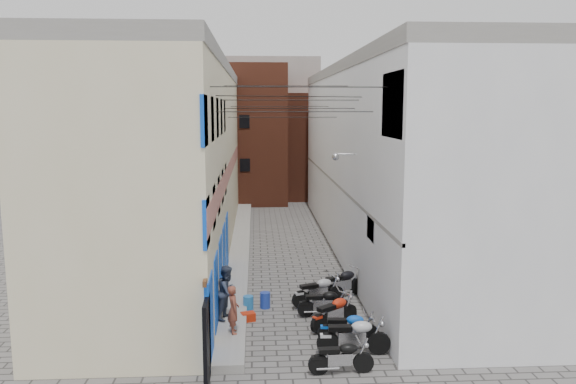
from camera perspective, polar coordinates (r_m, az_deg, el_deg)
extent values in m
plane|color=#5F5B59|center=(15.57, 1.74, -17.85)|extent=(90.00, 90.00, 0.00)
cube|color=gray|center=(27.74, -4.88, -5.68)|extent=(0.90, 26.00, 0.25)
cube|color=beige|center=(27.28, -11.20, 2.75)|extent=(5.00, 26.00, 8.50)
cube|color=tan|center=(27.08, -6.02, 2.29)|extent=(0.10, 26.00, 0.80)
cube|color=blue|center=(19.65, -6.97, -8.14)|extent=(0.12, 10.20, 2.40)
cube|color=blue|center=(18.90, -7.24, 3.55)|extent=(0.10, 10.20, 4.00)
cube|color=gray|center=(27.21, -11.48, 12.22)|extent=(5.10, 26.00, 0.50)
cube|color=black|center=(14.74, -8.24, -14.80)|extent=(0.10, 1.20, 2.20)
cube|color=silver|center=(27.74, 9.75, 2.88)|extent=(5.00, 26.00, 8.50)
cube|color=blue|center=(15.85, 10.70, 8.69)|extent=(0.10, 2.40, 1.80)
cube|color=white|center=(18.71, 8.55, -3.65)|extent=(0.08, 1.00, 0.70)
cylinder|color=#B2B2B7|center=(21.23, 5.94, 3.84)|extent=(0.80, 0.06, 0.06)
sphere|color=#B2B2B7|center=(21.18, 4.86, 3.58)|extent=(0.28, 0.28, 0.28)
cube|color=gray|center=(27.67, 9.99, 12.20)|extent=(5.10, 26.00, 0.50)
cube|color=gray|center=(27.38, 4.68, 1.12)|extent=(0.10, 26.00, 0.12)
cube|color=brown|center=(41.94, -4.35, 5.88)|extent=(6.00, 6.00, 10.00)
cube|color=brown|center=(44.19, 2.22, 4.73)|extent=(5.00, 6.00, 8.00)
cube|color=gray|center=(47.93, -1.83, 6.82)|extent=(8.00, 5.00, 11.00)
cube|color=black|center=(39.52, -1.46, 0.20)|extent=(2.00, 0.30, 2.40)
cylinder|color=black|center=(15.95, 1.22, 10.62)|extent=(5.20, 0.02, 0.02)
cylinder|color=black|center=(17.93, 0.71, 8.16)|extent=(5.20, 0.02, 0.02)
cylinder|color=black|center=(20.43, 0.21, 9.32)|extent=(5.20, 0.02, 0.02)
cylinder|color=black|center=(22.94, -0.18, 10.73)|extent=(5.20, 0.02, 0.02)
cylinder|color=black|center=(25.92, -0.55, 7.60)|extent=(5.20, 0.02, 0.02)
cylinder|color=black|center=(28.92, -0.84, 8.69)|extent=(5.20, 0.02, 0.02)
cylinder|color=black|center=(18.94, 0.49, 9.69)|extent=(5.65, 2.07, 0.02)
cylinder|color=black|center=(21.93, -0.03, 8.48)|extent=(5.80, 1.58, 0.02)
imported|color=brown|center=(17.13, -5.58, -11.79)|extent=(0.44, 0.58, 1.46)
imported|color=#353D4F|center=(18.23, -6.15, -10.07)|extent=(0.93, 1.03, 1.73)
cylinder|color=#2470B7|center=(19.61, -4.06, -11.28)|extent=(0.44, 0.44, 0.56)
cylinder|color=#203AA2|center=(19.94, -2.34, -10.92)|extent=(0.46, 0.46, 0.56)
cube|color=#AD240C|center=(18.89, -4.09, -12.52)|extent=(0.52, 0.45, 0.28)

